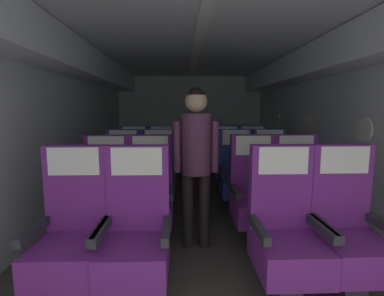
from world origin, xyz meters
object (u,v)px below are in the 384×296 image
at_px(seat_a_left_window, 72,236).
at_px(seat_b_left_window, 106,198).
at_px(seat_b_right_window, 254,196).
at_px(seat_b_left_aisle, 150,197).
at_px(seat_d_left_aisle, 162,164).
at_px(seat_d_right_window, 227,164).
at_px(seat_b_right_aisle, 298,195).
at_px(seat_c_left_aisle, 158,176).
at_px(seat_c_left_window, 123,177).
at_px(seat_d_right_aisle, 253,163).
at_px(seat_a_left_aisle, 136,236).
at_px(seat_c_right_window, 236,176).
at_px(seat_c_right_aisle, 271,176).
at_px(flight_attendant, 196,151).
at_px(seat_a_right_window, 285,234).
at_px(seat_d_left_window, 134,164).
at_px(seat_a_right_aisle, 347,233).

relative_size(seat_a_left_window, seat_b_left_window, 1.00).
relative_size(seat_b_left_window, seat_b_right_window, 1.00).
height_order(seat_b_left_aisle, seat_d_left_aisle, same).
relative_size(seat_a_left_window, seat_d_right_window, 1.00).
relative_size(seat_b_right_aisle, seat_c_left_aisle, 1.00).
xyz_separation_m(seat_c_left_window, seat_d_right_aisle, (1.97, 0.91, 0.00)).
bearing_deg(seat_a_left_aisle, seat_c_left_window, 104.70).
bearing_deg(seat_c_right_window, seat_d_right_aisle, 63.20).
distance_m(seat_c_right_aisle, flight_attendant, 1.56).
bearing_deg(seat_c_left_aisle, seat_a_left_window, -104.49).
bearing_deg(seat_a_right_window, seat_b_left_aisle, 140.01).
xyz_separation_m(seat_c_right_aisle, seat_c_right_window, (-0.47, -0.01, 0.00)).
height_order(seat_d_left_window, seat_d_right_window, same).
bearing_deg(seat_b_left_aisle, seat_b_right_aisle, 0.35).
bearing_deg(seat_a_right_window, seat_b_left_window, 149.33).
distance_m(seat_a_right_window, seat_c_left_aisle, 2.08).
relative_size(seat_c_right_aisle, seat_d_left_window, 1.00).
xyz_separation_m(seat_a_right_window, seat_b_left_window, (-1.51, 0.90, 0.00)).
xyz_separation_m(seat_b_left_aisle, seat_d_right_aisle, (1.51, 1.78, 0.00)).
bearing_deg(seat_d_left_aisle, seat_d_right_window, -0.90).
xyz_separation_m(seat_b_left_window, seat_d_left_aisle, (0.44, 1.78, 0.00)).
relative_size(seat_b_left_aisle, flight_attendant, 0.70).
relative_size(seat_c_left_window, flight_attendant, 0.70).
height_order(seat_a_right_window, seat_d_right_window, same).
relative_size(seat_c_right_window, seat_d_left_aisle, 1.00).
height_order(seat_a_right_aisle, seat_c_right_window, same).
distance_m(seat_b_left_window, seat_d_right_window, 2.33).
distance_m(seat_b_left_window, seat_c_left_aisle, 1.01).
bearing_deg(seat_a_left_window, seat_c_left_window, 90.31).
height_order(seat_a_left_window, seat_a_right_window, same).
bearing_deg(seat_b_left_window, seat_b_right_aisle, 0.04).
relative_size(seat_c_left_window, seat_d_right_aisle, 1.00).
bearing_deg(seat_a_left_aisle, seat_a_right_aisle, -0.01).
bearing_deg(seat_b_right_window, seat_a_left_window, -150.39).
bearing_deg(seat_d_right_window, seat_c_left_aisle, -140.96).
distance_m(seat_a_right_window, seat_c_right_window, 1.77).
bearing_deg(seat_d_right_window, seat_b_left_window, -130.89).
relative_size(seat_a_left_window, seat_a_left_aisle, 1.00).
relative_size(seat_a_left_aisle, seat_b_left_window, 1.00).
relative_size(seat_a_right_window, seat_c_left_aisle, 1.00).
bearing_deg(seat_d_right_window, seat_c_right_window, -91.00).
bearing_deg(seat_b_right_aisle, seat_d_right_aisle, 90.51).
height_order(seat_d_left_aisle, seat_d_right_aisle, same).
distance_m(seat_c_right_aisle, seat_d_left_window, 2.17).
bearing_deg(seat_c_left_aisle, seat_d_right_window, 39.04).
bearing_deg(seat_b_left_aisle, seat_d_right_aisle, 49.74).
distance_m(seat_c_left_aisle, seat_d_left_aisle, 0.88).
xyz_separation_m(seat_a_left_window, seat_d_right_aisle, (1.96, 2.65, 0.00)).
height_order(seat_a_left_aisle, seat_d_right_aisle, same).
bearing_deg(seat_a_left_aisle, seat_d_left_aisle, 90.20).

